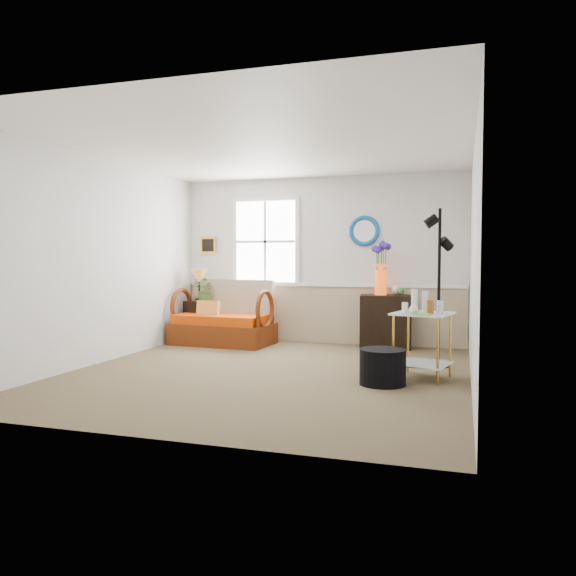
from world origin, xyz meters
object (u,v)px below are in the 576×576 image
(loveseat, at_px, (223,312))
(lamp_stand, at_px, (199,321))
(side_table, at_px, (422,346))
(ottoman, at_px, (383,367))
(cabinet, at_px, (385,322))
(floor_lamp, at_px, (439,288))

(loveseat, distance_m, lamp_stand, 0.61)
(lamp_stand, relative_size, side_table, 0.87)
(ottoman, bearing_deg, loveseat, 142.98)
(cabinet, relative_size, ottoman, 1.62)
(side_table, distance_m, floor_lamp, 1.00)
(loveseat, distance_m, cabinet, 2.49)
(side_table, xyz_separation_m, floor_lamp, (0.14, 0.78, 0.60))
(lamp_stand, bearing_deg, loveseat, -25.04)
(lamp_stand, height_order, ottoman, lamp_stand)
(side_table, distance_m, ottoman, 0.60)
(loveseat, bearing_deg, ottoman, -32.92)
(loveseat, distance_m, side_table, 3.54)
(cabinet, relative_size, side_table, 1.08)
(lamp_stand, distance_m, cabinet, 2.99)
(lamp_stand, bearing_deg, side_table, -27.40)
(cabinet, relative_size, floor_lamp, 0.41)
(lamp_stand, bearing_deg, ottoman, -35.30)
(lamp_stand, distance_m, side_table, 4.12)
(cabinet, bearing_deg, floor_lamp, -64.62)
(cabinet, bearing_deg, lamp_stand, 174.11)
(floor_lamp, bearing_deg, side_table, -110.23)
(loveseat, xyz_separation_m, lamp_stand, (-0.53, 0.25, -0.18))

